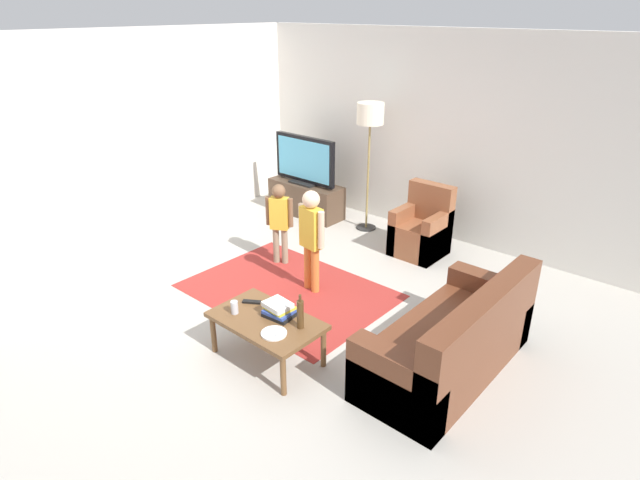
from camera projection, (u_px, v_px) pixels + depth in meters
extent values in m
plane|color=#B2ADA3|center=(282.00, 315.00, 5.44)|extent=(7.80, 7.80, 0.00)
cube|color=silver|center=(439.00, 136.00, 6.95)|extent=(6.00, 0.12, 2.70)
cube|color=silver|center=(113.00, 141.00, 6.69)|extent=(0.12, 6.00, 2.70)
cube|color=#9E2D28|center=(288.00, 291.00, 5.89)|extent=(2.20, 1.60, 0.01)
cube|color=#4C3828|center=(306.00, 199.00, 7.98)|extent=(1.20, 0.44, 0.50)
cube|color=black|center=(304.00, 209.00, 8.01)|extent=(1.10, 0.32, 0.03)
cube|color=black|center=(305.00, 182.00, 7.86)|extent=(0.44, 0.28, 0.03)
cube|color=black|center=(305.00, 159.00, 7.71)|extent=(1.10, 0.07, 0.68)
cube|color=#59B2D8|center=(303.00, 160.00, 7.69)|extent=(1.00, 0.01, 0.58)
cube|color=brown|center=(446.00, 349.00, 4.55)|extent=(0.80, 1.80, 0.42)
cube|color=brown|center=(481.00, 341.00, 4.28)|extent=(0.20, 1.80, 0.86)
cube|color=brown|center=(395.00, 386.00, 3.96)|extent=(0.80, 0.20, 0.60)
cube|color=brown|center=(487.00, 304.00, 5.06)|extent=(0.80, 0.20, 0.60)
cube|color=#B22823|center=(495.00, 295.00, 4.69)|extent=(0.10, 0.32, 0.32)
cube|color=brown|center=(419.00, 239.00, 6.69)|extent=(0.60, 0.60, 0.42)
cube|color=brown|center=(430.00, 217.00, 6.74)|extent=(0.60, 0.16, 0.90)
cube|color=brown|center=(404.00, 228.00, 6.80)|extent=(0.12, 0.60, 0.60)
cube|color=brown|center=(437.00, 238.00, 6.51)|extent=(0.12, 0.60, 0.60)
cylinder|color=#262626|center=(366.00, 227.00, 7.56)|extent=(0.28, 0.28, 0.02)
cylinder|color=#99844C|center=(368.00, 178.00, 7.25)|extent=(0.03, 0.03, 1.50)
cylinder|color=silver|center=(370.00, 113.00, 6.89)|extent=(0.36, 0.36, 0.28)
cylinder|color=gray|center=(276.00, 245.00, 6.47)|extent=(0.08, 0.08, 0.46)
cylinder|color=gray|center=(285.00, 246.00, 6.45)|extent=(0.08, 0.08, 0.46)
cube|color=gold|center=(279.00, 213.00, 6.28)|extent=(0.25, 0.21, 0.39)
sphere|color=brown|center=(279.00, 191.00, 6.17)|extent=(0.16, 0.16, 0.16)
cylinder|color=brown|center=(268.00, 211.00, 6.31)|extent=(0.06, 0.06, 0.36)
cylinder|color=brown|center=(291.00, 213.00, 6.25)|extent=(0.06, 0.06, 0.36)
cylinder|color=orange|center=(308.00, 266.00, 5.87)|extent=(0.09, 0.09, 0.53)
cylinder|color=orange|center=(315.00, 270.00, 5.78)|extent=(0.09, 0.09, 0.53)
cube|color=gold|center=(311.00, 228.00, 5.62)|extent=(0.27, 0.17, 0.45)
sphere|color=beige|center=(311.00, 199.00, 5.49)|extent=(0.19, 0.19, 0.19)
cylinder|color=beige|center=(302.00, 221.00, 5.72)|extent=(0.07, 0.07, 0.41)
cylinder|color=beige|center=(321.00, 230.00, 5.50)|extent=(0.07, 0.07, 0.41)
cube|color=brown|center=(266.00, 321.00, 4.61)|extent=(1.00, 0.60, 0.04)
cylinder|color=brown|center=(213.00, 334.00, 4.79)|extent=(0.05, 0.05, 0.38)
cylinder|color=brown|center=(283.00, 375.00, 4.25)|extent=(0.05, 0.05, 0.38)
cylinder|color=brown|center=(254.00, 312.00, 5.13)|extent=(0.05, 0.05, 0.38)
cylinder|color=brown|center=(323.00, 348.00, 4.59)|extent=(0.05, 0.05, 0.38)
cube|color=black|center=(279.00, 315.00, 4.63)|extent=(0.28, 0.22, 0.03)
cube|color=#334CA5|center=(279.00, 311.00, 4.62)|extent=(0.26, 0.23, 0.03)
cube|color=yellow|center=(279.00, 307.00, 4.63)|extent=(0.24, 0.21, 0.03)
cube|color=white|center=(278.00, 305.00, 4.61)|extent=(0.25, 0.21, 0.04)
cylinder|color=#4C3319|center=(300.00, 314.00, 4.42)|extent=(0.06, 0.06, 0.26)
cylinder|color=#4C3319|center=(300.00, 298.00, 4.36)|extent=(0.02, 0.02, 0.06)
cube|color=black|center=(252.00, 302.00, 4.84)|extent=(0.17, 0.13, 0.02)
cylinder|color=silver|center=(234.00, 307.00, 4.66)|extent=(0.07, 0.07, 0.12)
cylinder|color=white|center=(274.00, 333.00, 4.38)|extent=(0.22, 0.22, 0.02)
cube|color=silver|center=(276.00, 333.00, 4.36)|extent=(0.13, 0.10, 0.01)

